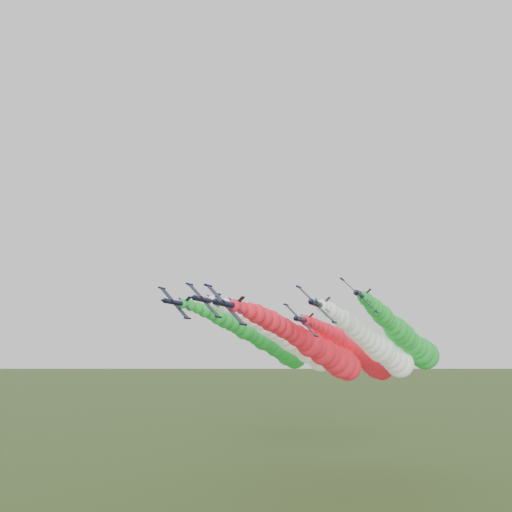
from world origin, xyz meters
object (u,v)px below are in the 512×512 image
(jet_outer_left, at_px, (268,342))
(jet_lead, at_px, (321,351))
(jet_inner_left, at_px, (295,343))
(jet_trail, at_px, (363,355))
(jet_inner_right, at_px, (379,348))
(jet_outer_right, at_px, (408,340))

(jet_outer_left, bearing_deg, jet_lead, -40.55)
(jet_inner_left, height_order, jet_trail, jet_inner_left)
(jet_inner_left, distance_m, jet_inner_right, 22.54)
(jet_inner_right, bearing_deg, jet_outer_right, 54.44)
(jet_inner_right, height_order, jet_outer_left, jet_outer_left)
(jet_outer_left, distance_m, jet_outer_right, 39.06)
(jet_lead, xyz_separation_m, jet_inner_left, (-10.28, 12.29, 2.22))
(jet_inner_left, bearing_deg, jet_outer_left, 153.58)
(jet_inner_left, height_order, jet_outer_right, jet_outer_right)
(jet_lead, distance_m, jet_trail, 26.77)
(jet_inner_left, xyz_separation_m, jet_trail, (15.96, 13.85, -3.50))
(jet_outer_left, bearing_deg, jet_outer_right, 7.09)
(jet_inner_left, distance_m, jet_trail, 21.42)
(jet_trail, bearing_deg, jet_lead, -102.26)
(jet_inner_left, xyz_separation_m, jet_outer_right, (29.03, 9.66, 0.75))
(jet_outer_left, relative_size, jet_trail, 1.00)
(jet_trail, bearing_deg, jet_outer_left, -160.68)
(jet_outer_right, bearing_deg, jet_lead, -130.50)
(jet_lead, distance_m, jet_inner_left, 16.17)
(jet_inner_right, bearing_deg, jet_lead, -133.64)
(jet_lead, bearing_deg, jet_trail, 77.74)
(jet_lead, height_order, jet_trail, jet_lead)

